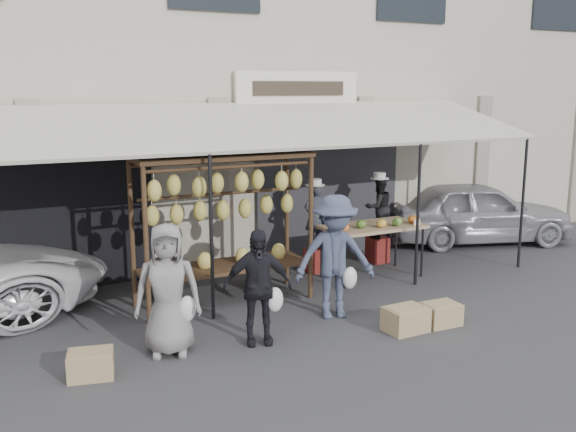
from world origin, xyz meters
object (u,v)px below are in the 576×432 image
customer_mid (257,287)px  crate_near_b (440,314)px  banana_rack (224,200)px  customer_right (335,257)px  sedan (477,212)px  vendor_right (379,207)px  crate_near_a (406,319)px  customer_left (168,290)px  crate_far (91,364)px  produce_table (374,227)px  vendor_left (315,216)px

customer_mid → crate_near_b: 2.60m
banana_rack → customer_right: 1.82m
banana_rack → customer_right: (1.14, -1.23, -0.70)m
customer_mid → customer_right: 1.40m
customer_right → sedan: (4.90, 2.48, -0.22)m
sedan → vendor_right: bearing=115.8°
banana_rack → crate_near_a: size_ratio=4.85×
customer_left → sedan: size_ratio=0.42×
vendor_right → sedan: 2.76m
customer_left → crate_far: size_ratio=3.28×
produce_table → vendor_right: bearing=50.9°
banana_rack → customer_mid: (-0.20, -1.61, -0.83)m
produce_table → customer_left: customer_left is taller
crate_near_b → crate_far: bearing=173.9°
customer_left → sedan: customer_left is taller
customer_right → sedan: 5.49m
vendor_right → crate_near_b: (-1.06, -3.03, -0.88)m
customer_left → crate_near_b: 3.69m
vendor_left → customer_mid: size_ratio=0.78×
customer_mid → customer_right: size_ratio=0.85×
vendor_left → customer_mid: 3.28m
vendor_right → customer_mid: bearing=37.0°
customer_mid → crate_near_a: (1.90, -0.53, -0.58)m
produce_table → crate_near_a: produce_table is taller
vendor_right → customer_mid: 4.33m
customer_left → crate_far: 1.20m
vendor_left → customer_right: customer_right is taller
produce_table → sedan: size_ratio=0.45×
banana_rack → crate_far: (-2.26, -1.67, -1.42)m
vendor_left → crate_far: (-4.24, -2.50, -0.85)m
crate_near_b → sedan: 5.10m
crate_far → banana_rack: bearing=36.4°
banana_rack → customer_mid: 1.82m
crate_near_a → sedan: sedan is taller
crate_near_a → crate_far: crate_near_a is taller
banana_rack → produce_table: (2.71, 0.11, -0.70)m
vendor_left → customer_left: size_ratio=0.71×
vendor_left → customer_left: customer_left is taller
customer_right → crate_near_a: bearing=-42.0°
customer_right → crate_far: bearing=-156.8°
customer_left → sedan: 7.80m
vendor_right → sedan: vendor_right is taller
produce_table → sedan: sedan is taller
vendor_left → crate_near_b: bearing=89.3°
banana_rack → produce_table: 2.80m
customer_left → banana_rack: bearing=66.4°
banana_rack → vendor_right: size_ratio=2.32×
produce_table → customer_right: 2.06m
crate_near_b → customer_right: bearing=140.9°
vendor_left → produce_table: bearing=128.8°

